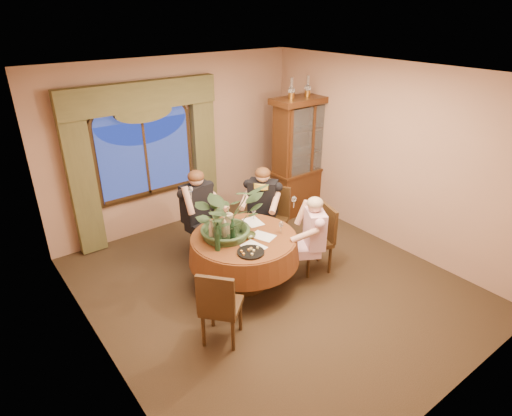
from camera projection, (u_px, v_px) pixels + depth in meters
floor at (271, 284)px, 5.91m from camera, size 5.00×5.00×0.00m
wall_back at (177, 144)px, 7.10m from camera, size 4.50×0.00×4.50m
wall_right at (386, 156)px, 6.54m from camera, size 0.00×5.00×5.00m
ceiling at (274, 74)px, 4.70m from camera, size 5.00×5.00×0.00m
window at (146, 158)px, 6.76m from camera, size 1.62×0.10×1.32m
arched_transom at (140, 109)px, 6.43m from camera, size 1.60×0.06×0.44m
drapery_left at (82, 181)px, 6.22m from camera, size 0.38×0.14×2.32m
drapery_right at (204, 154)px, 7.34m from camera, size 0.38×0.14×2.32m
swag_valance at (141, 96)px, 6.28m from camera, size 2.45×0.16×0.42m
dining_table at (244, 260)px, 5.77m from camera, size 1.78×1.78×0.75m
china_cabinet at (304, 156)px, 7.65m from camera, size 1.30×0.52×2.10m
oil_lamp_left at (292, 88)px, 6.93m from camera, size 0.11×0.11×0.34m
oil_lamp_center at (308, 86)px, 7.13m from camera, size 0.11×0.11×0.34m
oil_lamp_right at (323, 84)px, 7.33m from camera, size 0.11×0.11×0.34m
chair_right at (315, 240)px, 6.05m from camera, size 0.52×0.52×0.96m
chair_back_right at (272, 220)px, 6.62m from camera, size 0.57×0.57×0.96m
chair_back at (207, 227)px, 6.41m from camera, size 0.42×0.42×0.96m
chair_front_left at (222, 304)px, 4.76m from camera, size 0.59×0.59×0.96m
person_pink at (314, 239)px, 5.77m from camera, size 0.58×0.59×1.25m
person_back at (197, 214)px, 6.31m from camera, size 0.54×0.51×1.39m
person_scarf at (263, 209)px, 6.53m from camera, size 0.65×0.65×1.35m
stoneware_vase at (229, 225)px, 5.58m from camera, size 0.16×0.16×0.30m
centerpiece_plant at (226, 191)px, 5.37m from camera, size 0.99×1.09×0.85m
olive_bowl at (250, 236)px, 5.56m from camera, size 0.16×0.16×0.05m
cheese_platter at (251, 252)px, 5.21m from camera, size 0.34×0.34×0.02m
wine_bottle_0 at (218, 233)px, 5.33m from camera, size 0.07×0.07×0.33m
wine_bottle_1 at (233, 231)px, 5.39m from camera, size 0.07×0.07×0.33m
wine_bottle_2 at (224, 229)px, 5.44m from camera, size 0.07×0.07×0.33m
wine_bottle_3 at (212, 232)px, 5.37m from camera, size 0.07×0.07×0.33m
wine_bottle_4 at (217, 238)px, 5.21m from camera, size 0.07×0.07×0.33m
tasting_paper_0 at (263, 236)px, 5.59m from camera, size 0.31×0.36×0.00m
tasting_paper_1 at (253, 222)px, 5.96m from camera, size 0.25×0.33×0.00m
tasting_paper_2 at (254, 247)px, 5.35m from camera, size 0.26×0.33×0.00m
wine_glass_person_pink at (281, 228)px, 5.63m from camera, size 0.07×0.07×0.18m
wine_glass_person_back at (220, 218)px, 5.89m from camera, size 0.07×0.07×0.18m
wine_glass_person_scarf at (254, 214)px, 6.00m from camera, size 0.07×0.07×0.18m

